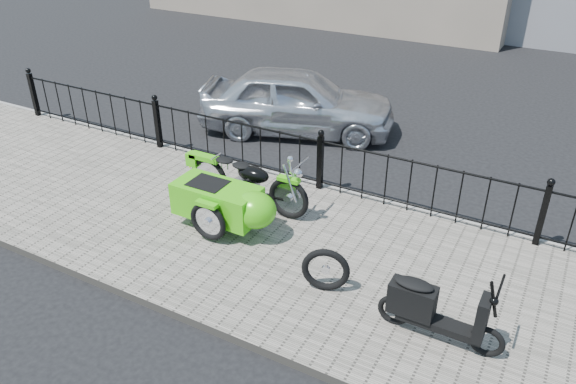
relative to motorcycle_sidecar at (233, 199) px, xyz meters
The scene contains 8 objects.
ground 0.95m from the motorcycle_sidecar, 33.20° to the left, with size 120.00×120.00×0.00m, color black.
sidewalk 0.83m from the motorcycle_sidecar, ahead, with size 30.00×3.80×0.12m, color #655F55.
curb 2.02m from the motorcycle_sidecar, 71.32° to the left, with size 30.00×0.10×0.12m, color gray.
iron_fence 1.82m from the motorcycle_sidecar, 69.91° to the left, with size 14.11×0.11×1.08m.
motorcycle_sidecar is the anchor object (origin of this frame).
scooter 3.41m from the motorcycle_sidecar, 14.98° to the right, with size 1.47×0.43×1.00m.
spare_tire 2.01m from the motorcycle_sidecar, 20.63° to the right, with size 0.63×0.63×0.09m, color black.
sedan_car 4.06m from the motorcycle_sidecar, 104.06° to the left, with size 1.63×4.05×1.38m, color silver.
Camera 1 is at (3.58, -6.36, 4.80)m, focal length 35.00 mm.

